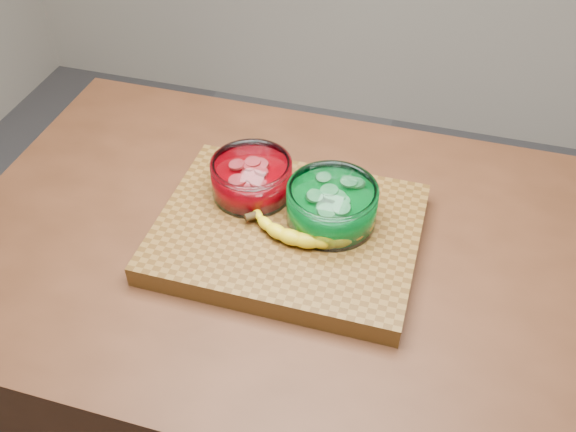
# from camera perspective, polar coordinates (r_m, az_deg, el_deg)

# --- Properties ---
(counter) EXTENTS (1.20, 0.80, 0.90)m
(counter) POSITION_cam_1_polar(r_m,az_deg,el_deg) (1.50, -0.00, -14.41)
(counter) COLOR #4A2816
(counter) RESTS_ON ground
(cutting_board) EXTENTS (0.45, 0.35, 0.04)m
(cutting_board) POSITION_cam_1_polar(r_m,az_deg,el_deg) (1.13, -0.00, -1.48)
(cutting_board) COLOR brown
(cutting_board) RESTS_ON counter
(bowl_red) EXTENTS (0.15, 0.15, 0.07)m
(bowl_red) POSITION_cam_1_polar(r_m,az_deg,el_deg) (1.16, -3.25, 3.39)
(bowl_red) COLOR white
(bowl_red) RESTS_ON cutting_board
(bowl_green) EXTENTS (0.16, 0.16, 0.07)m
(bowl_green) POSITION_cam_1_polar(r_m,az_deg,el_deg) (1.10, 3.91, 0.95)
(bowl_green) COLOR white
(bowl_green) RESTS_ON cutting_board
(banana) EXTENTS (0.23, 0.12, 0.03)m
(banana) POSITION_cam_1_polar(r_m,az_deg,el_deg) (1.09, 1.76, -0.95)
(banana) COLOR yellow
(banana) RESTS_ON cutting_board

